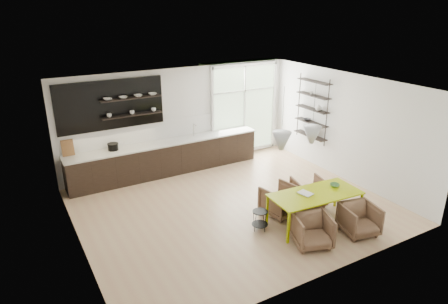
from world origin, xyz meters
TOP-DOWN VIEW (x-y plane):
  - room at (0.58, 1.10)m, footprint 7.02×6.01m
  - kitchen_run at (-0.70, 2.69)m, footprint 5.54×0.69m
  - right_shelving at (3.36, 1.17)m, footprint 0.26×1.22m
  - dining_table at (1.14, -1.53)m, footprint 2.05×1.03m
  - armchair_back_left at (0.75, -0.81)m, footprint 0.86×0.87m
  - armchair_back_right at (1.63, -0.77)m, footprint 0.86×0.88m
  - armchair_front_left at (0.54, -2.15)m, footprint 0.91×0.92m
  - armchair_front_right at (1.69, -2.31)m, footprint 0.83×0.85m
  - wire_stool at (-0.04, -1.15)m, footprint 0.35×0.35m
  - table_book at (0.82, -1.46)m, footprint 0.28×0.34m
  - table_bowl at (1.74, -1.48)m, footprint 0.21×0.21m

SIDE VIEW (x-z plane):
  - wire_stool at x=-0.04m, z-range 0.06..0.50m
  - armchair_front_right at x=1.69m, z-range 0.00..0.65m
  - armchair_front_left at x=0.54m, z-range 0.00..0.66m
  - armchair_back_right at x=1.63m, z-range 0.00..0.66m
  - armchair_back_left at x=0.75m, z-range 0.00..0.69m
  - kitchen_run at x=-0.70m, z-range -0.78..1.97m
  - dining_table at x=1.14m, z-range 0.32..1.04m
  - table_book at x=0.82m, z-range 0.73..0.76m
  - table_bowl at x=1.74m, z-range 0.73..0.79m
  - room at x=0.58m, z-range 0.00..2.92m
  - right_shelving at x=3.36m, z-range 0.70..2.60m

